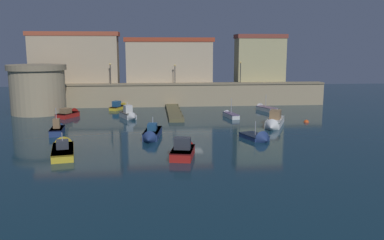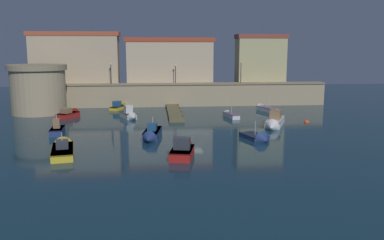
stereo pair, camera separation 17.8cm
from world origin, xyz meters
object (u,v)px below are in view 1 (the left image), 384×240
at_px(moored_boat_3, 274,122).
at_px(moored_boat_4, 63,148).
at_px(quay_lamp_2, 240,69).
at_px(moored_boat_2, 229,115).
at_px(moored_boat_5, 129,115).
at_px(moored_boat_0, 259,138).
at_px(fortress_tower, 38,89).
at_px(moored_boat_1, 120,106).
at_px(moored_boat_6, 264,108).
at_px(mooring_buoy_0, 177,119).
at_px(mooring_buoy_1, 306,122).
at_px(quay_lamp_0, 110,70).
at_px(moored_boat_8, 70,114).
at_px(moored_boat_10, 184,150).
at_px(quay_lamp_1, 175,71).
at_px(moored_boat_9, 58,129).
at_px(moored_boat_7, 152,134).

xyz_separation_m(moored_boat_3, moored_boat_4, (-23.66, -10.89, -0.17)).
relative_size(quay_lamp_2, moored_boat_2, 0.75).
relative_size(moored_boat_3, moored_boat_5, 1.59).
bearing_deg(moored_boat_0, fortress_tower, -145.52).
relative_size(fortress_tower, quay_lamp_2, 2.39).
relative_size(moored_boat_1, moored_boat_6, 0.98).
xyz_separation_m(moored_boat_0, moored_boat_2, (-0.34, 15.05, 0.08)).
xyz_separation_m(mooring_buoy_0, mooring_buoy_1, (16.94, -4.00, 0.00)).
bearing_deg(moored_boat_6, quay_lamp_0, 55.06).
height_order(quay_lamp_0, moored_boat_4, quay_lamp_0).
height_order(moored_boat_0, moored_boat_8, moored_boat_0).
relative_size(quay_lamp_0, moored_boat_10, 0.67).
relative_size(moored_boat_0, moored_boat_2, 0.94).
relative_size(quay_lamp_0, mooring_buoy_0, 6.43).
bearing_deg(moored_boat_3, quay_lamp_1, -125.88).
bearing_deg(moored_boat_0, quay_lamp_2, 153.29).
bearing_deg(moored_boat_9, moored_boat_3, -91.17).
xyz_separation_m(moored_boat_0, moored_boat_3, (3.95, 7.50, 0.33)).
bearing_deg(moored_boat_9, moored_boat_7, -114.93).
relative_size(quay_lamp_1, mooring_buoy_0, 5.95).
bearing_deg(moored_boat_4, fortress_tower, 8.72).
xyz_separation_m(moored_boat_0, moored_boat_7, (-11.42, 1.86, 0.24)).
relative_size(moored_boat_1, moored_boat_7, 0.79).
bearing_deg(moored_boat_2, moored_boat_1, 48.76).
bearing_deg(moored_boat_1, moored_boat_2, -96.54).
bearing_deg(quay_lamp_2, moored_boat_6, -67.20).
distance_m(quay_lamp_0, mooring_buoy_1, 32.66).
height_order(moored_boat_4, mooring_buoy_0, moored_boat_4).
xyz_separation_m(fortress_tower, quay_lamp_1, (20.90, 5.78, 2.29)).
xyz_separation_m(quay_lamp_0, mooring_buoy_1, (27.16, -17.06, -6.15)).
relative_size(moored_boat_5, moored_boat_7, 0.75).
xyz_separation_m(moored_boat_2, moored_boat_3, (4.29, -7.55, 0.25)).
height_order(quay_lamp_2, moored_boat_9, quay_lamp_2).
distance_m(moored_boat_2, moored_boat_9, 23.76).
height_order(quay_lamp_2, moored_boat_8, quay_lamp_2).
bearing_deg(moored_boat_3, moored_boat_1, -105.92).
xyz_separation_m(moored_boat_0, moored_boat_4, (-19.72, -3.39, 0.16)).
bearing_deg(moored_boat_10, mooring_buoy_1, -37.50).
height_order(fortress_tower, moored_boat_1, fortress_tower).
distance_m(moored_boat_6, moored_boat_7, 25.90).
bearing_deg(moored_boat_6, quay_lamp_2, 1.86).
distance_m(moored_boat_5, moored_boat_8, 8.81).
bearing_deg(moored_boat_1, mooring_buoy_0, -117.28).
height_order(moored_boat_10, mooring_buoy_1, moored_boat_10).
bearing_deg(moored_boat_1, moored_boat_5, -144.41).
distance_m(quay_lamp_1, moored_boat_5, 14.81).
bearing_deg(moored_boat_5, mooring_buoy_0, 57.09).
xyz_separation_m(moored_boat_0, moored_boat_9, (-22.23, 5.80, 0.24)).
relative_size(moored_boat_6, moored_boat_8, 1.10).
xyz_separation_m(fortress_tower, moored_boat_0, (28.36, -21.09, -3.45)).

